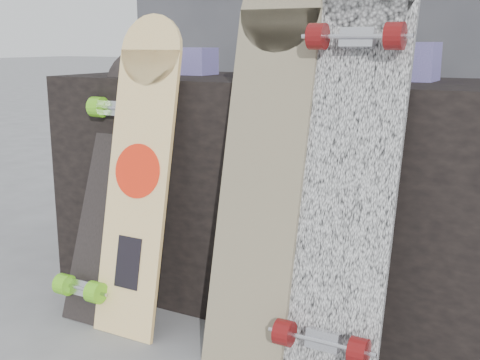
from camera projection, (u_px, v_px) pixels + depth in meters
The scene contains 10 objects.
ground at pixel (208, 356), 1.80m from camera, with size 60.00×60.00×0.00m, color slate.
vendor_table at pixel (280, 192), 2.14m from camera, with size 1.60×0.60×0.80m, color black.
booth at pixel (362, 1), 2.71m from camera, with size 2.40×0.22×2.20m.
merch_box_purple at pixel (190, 61), 2.27m from camera, with size 0.18×0.12×0.10m, color #3D3C7C.
merch_box_small at pixel (414, 62), 1.89m from camera, with size 0.14×0.14×0.12m, color #3D3C7C.
merch_box_flat at pixel (300, 67), 2.19m from camera, with size 0.22×0.10×0.06m, color #D1B78C.
longboard_geisha at pixel (139, 167), 1.91m from camera, with size 0.23×0.24×1.01m.
longboard_celtic at pixel (264, 157), 1.70m from camera, with size 0.25×0.29×1.13m.
longboard_cascadia at pixel (348, 155), 1.59m from camera, with size 0.27×0.35×1.21m.
skateboard_dark at pixel (109, 181), 2.04m from camera, with size 0.21×0.38×0.90m.
Camera 1 is at (0.87, -1.39, 0.92)m, focal length 45.00 mm.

